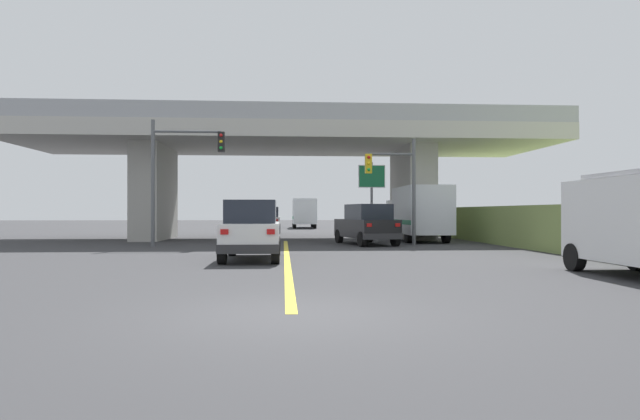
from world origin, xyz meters
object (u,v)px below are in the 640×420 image
semi_truck_distant (304,213)px  box_truck (418,213)px  traffic_signal_farside (177,164)px  traffic_signal_nearside (397,179)px  highway_sign (372,184)px  suv_crossing (367,224)px  sedan_oncoming (268,220)px  suv_lead (252,230)px

semi_truck_distant → box_truck: bearing=-78.3°
box_truck → traffic_signal_farside: traffic_signal_farside is taller
traffic_signal_nearside → traffic_signal_farside: 10.70m
traffic_signal_nearside → traffic_signal_farside: traffic_signal_farside is taller
traffic_signal_farside → semi_truck_distant: 31.19m
traffic_signal_farside → highway_sign: traffic_signal_farside is taller
suv_crossing → sedan_oncoming: 16.06m
suv_lead → highway_sign: 13.50m
suv_lead → traffic_signal_farside: bearing=117.3°
sedan_oncoming → traffic_signal_farside: traffic_signal_farside is taller
suv_lead → suv_crossing: same height
semi_truck_distant → suv_lead: bearing=-94.8°
sedan_oncoming → traffic_signal_nearside: (6.77, -15.67, 2.25)m
box_truck → suv_crossing: bearing=-136.6°
suv_lead → traffic_signal_farside: (-4.00, 7.75, 2.89)m
highway_sign → semi_truck_distant: size_ratio=0.62×
suv_lead → traffic_signal_nearside: (6.68, 7.96, 2.25)m
semi_truck_distant → sedan_oncoming: bearing=-102.9°
suv_crossing → sedan_oncoming: bearing=97.4°
box_truck → highway_sign: highway_sign is taller
suv_lead → traffic_signal_farside: 9.18m
box_truck → sedan_oncoming: 14.79m
traffic_signal_nearside → highway_sign: (-0.64, 3.91, -0.04)m
box_truck → semi_truck_distant: size_ratio=0.99×
highway_sign → traffic_signal_nearside: bearing=-80.7°
suv_crossing → box_truck: (3.42, 3.23, 0.58)m
traffic_signal_nearside → suv_lead: bearing=-130.0°
box_truck → traffic_signal_farside: (-12.65, -3.96, 2.30)m
traffic_signal_nearside → semi_truck_distant: (-3.47, 30.05, -1.69)m
suv_crossing → semi_truck_distant: 29.61m
sedan_oncoming → semi_truck_distant: semi_truck_distant is taller
traffic_signal_farside → semi_truck_distant: traffic_signal_farside is taller
suv_lead → sedan_oncoming: same height
suv_lead → traffic_signal_nearside: bearing=50.0°
semi_truck_distant → traffic_signal_farside: bearing=-103.4°
traffic_signal_farside → semi_truck_distant: size_ratio=0.84×
box_truck → suv_lead: bearing=-126.5°
sedan_oncoming → highway_sign: (6.13, -11.76, 2.22)m
suv_lead → box_truck: 14.57m
sedan_oncoming → traffic_signal_nearside: bearing=-66.6°
box_truck → semi_truck_distant: (-5.44, 26.30, -0.02)m
suv_crossing → traffic_signal_nearside: traffic_signal_nearside is taller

